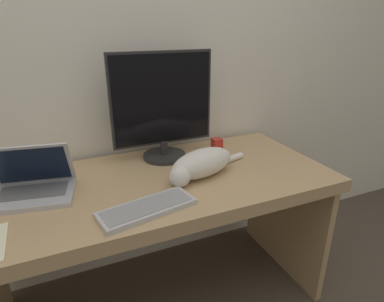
{
  "coord_description": "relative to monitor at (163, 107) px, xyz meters",
  "views": [
    {
      "loc": [
        -0.38,
        -0.89,
        1.39
      ],
      "look_at": [
        0.15,
        0.33,
        0.85
      ],
      "focal_mm": 30.0,
      "sensor_mm": 36.0,
      "label": 1
    }
  ],
  "objects": [
    {
      "name": "small_toy",
      "position": [
        0.32,
        0.02,
        -0.24
      ],
      "size": [
        0.05,
        0.05,
        0.05
      ],
      "color": "red",
      "rests_on": "desk"
    },
    {
      "name": "cat",
      "position": [
        0.08,
        -0.28,
        -0.2
      ],
      "size": [
        0.46,
        0.24,
        0.13
      ],
      "rotation": [
        0.0,
        0.0,
        0.28
      ],
      "color": "silver",
      "rests_on": "desk"
    },
    {
      "name": "desk",
      "position": [
        -0.11,
        -0.22,
        -0.41
      ],
      "size": [
        1.6,
        0.73,
        0.73
      ],
      "color": "tan",
      "rests_on": "ground_plane"
    },
    {
      "name": "monitor",
      "position": [
        0.0,
        0.0,
        0.0
      ],
      "size": [
        0.52,
        0.22,
        0.54
      ],
      "color": "#282828",
      "rests_on": "desk"
    },
    {
      "name": "laptop",
      "position": [
        -0.62,
        -0.16,
        -0.22
      ],
      "size": [
        0.35,
        0.28,
        0.22
      ],
      "rotation": [
        0.0,
        0.0,
        -0.18
      ],
      "color": "#B7B7BC",
      "rests_on": "desk"
    },
    {
      "name": "external_keyboard",
      "position": [
        -0.23,
        -0.46,
        -0.26
      ],
      "size": [
        0.38,
        0.2,
        0.02
      ],
      "rotation": [
        0.0,
        0.0,
        0.19
      ],
      "color": "#BCBCC1",
      "rests_on": "desk"
    },
    {
      "name": "wall_back",
      "position": [
        -0.11,
        0.2,
        0.3
      ],
      "size": [
        6.4,
        0.06,
        2.6
      ],
      "color": "silver",
      "rests_on": "ground_plane"
    }
  ]
}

